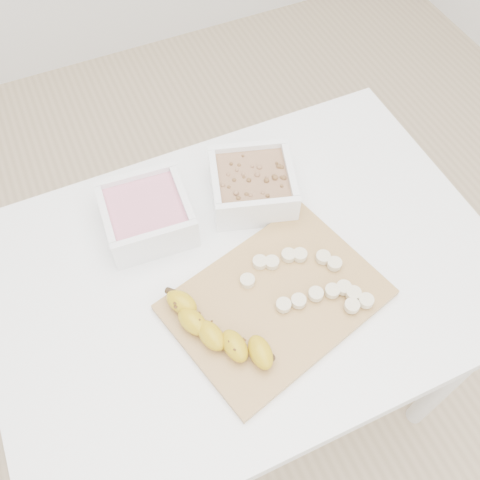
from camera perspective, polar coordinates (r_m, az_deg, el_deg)
name	(u,v)px	position (r m, az deg, el deg)	size (l,w,h in m)	color
ground	(244,388)	(1.74, 0.42, -15.54)	(3.50, 3.50, 0.00)	#C6AD89
table	(246,291)	(1.14, 0.62, -5.46)	(1.00, 0.70, 0.75)	white
bowl_yogurt	(147,214)	(1.09, -9.92, 2.75)	(0.18, 0.18, 0.08)	white
bowl_granola	(252,184)	(1.12, 1.33, 5.97)	(0.21, 0.21, 0.08)	white
cutting_board	(276,300)	(1.01, 3.87, -6.41)	(0.38, 0.27, 0.01)	tan
banana	(220,332)	(0.96, -2.15, -9.74)	(0.06, 0.22, 0.04)	#B79311
banana_slices	(311,281)	(1.02, 7.58, -4.31)	(0.21, 0.19, 0.02)	beige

